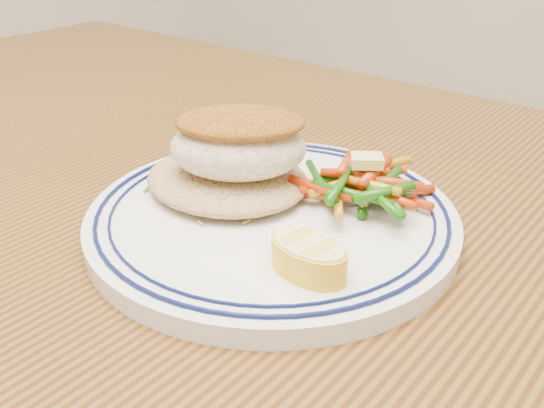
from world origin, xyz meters
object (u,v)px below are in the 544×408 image
at_px(dining_table, 230,364).
at_px(vegetable_pile, 362,185).
at_px(plate, 272,217).
at_px(lemon_wedge, 309,254).
at_px(fish_fillet, 239,142).
at_px(rice_pilaf, 227,175).

height_order(dining_table, vegetable_pile, vegetable_pile).
relative_size(plate, lemon_wedge, 4.65).
distance_m(plate, fish_fillet, 0.06).
bearing_deg(dining_table, lemon_wedge, 1.64).
bearing_deg(fish_fillet, dining_table, -57.89).
xyz_separation_m(dining_table, lemon_wedge, (0.07, 0.00, 0.12)).
bearing_deg(rice_pilaf, fish_fillet, -4.63).
bearing_deg(dining_table, plate, 89.00).
xyz_separation_m(plate, vegetable_pile, (0.04, 0.05, 0.02)).
bearing_deg(plate, rice_pilaf, 175.10).
bearing_deg(vegetable_pile, dining_table, -113.39).
height_order(dining_table, plate, plate).
bearing_deg(dining_table, rice_pilaf, 131.27).
distance_m(rice_pilaf, lemon_wedge, 0.13).
xyz_separation_m(dining_table, plate, (0.00, 0.05, 0.11)).
relative_size(plate, rice_pilaf, 2.06).
height_order(plate, fish_fillet, fish_fillet).
bearing_deg(lemon_wedge, plate, 144.68).
relative_size(vegetable_pile, lemon_wedge, 1.83).
bearing_deg(vegetable_pile, plate, -129.53).
height_order(fish_fillet, vegetable_pile, fish_fillet).
distance_m(dining_table, fish_fillet, 0.17).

